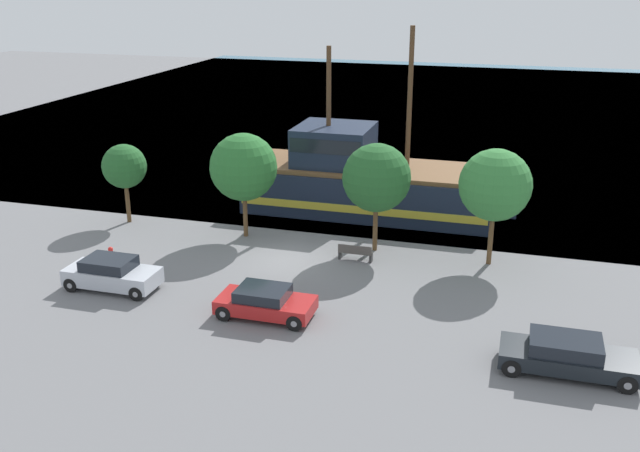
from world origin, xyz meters
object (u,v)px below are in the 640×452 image
pirate_ship (366,181)px  parked_car_curb_mid (567,355)px  fire_hydrant (111,253)px  moored_boat_dockside (464,178)px  bench_promenade_east (355,252)px  parked_car_curb_rear (265,302)px  parked_car_curb_front (112,274)px

pirate_ship → parked_car_curb_mid: 19.58m
fire_hydrant → moored_boat_dockside: bearing=49.8°
parked_car_curb_mid → fire_hydrant: parked_car_curb_mid is taller
fire_hydrant → bench_promenade_east: 12.27m
pirate_ship → bench_promenade_east: bearing=-81.0°
pirate_ship → bench_promenade_east: pirate_ship is taller
moored_boat_dockside → parked_car_curb_rear: moored_boat_dockside is taller
parked_car_curb_mid → parked_car_curb_rear: parked_car_curb_mid is taller
parked_car_curb_front → fire_hydrant: bearing=122.8°
pirate_ship → parked_car_curb_front: 16.76m
moored_boat_dockside → parked_car_curb_front: (-13.89, -21.52, 0.22)m
parked_car_curb_rear → bench_promenade_east: bearing=72.5°
parked_car_curb_front → parked_car_curb_rear: parked_car_curb_front is taller
moored_boat_dockside → parked_car_curb_mid: bearing=-75.9°
parked_car_curb_front → pirate_ship: bearing=58.9°
moored_boat_dockside → parked_car_curb_mid: 24.02m
parked_car_curb_front → bench_promenade_east: size_ratio=2.48×
pirate_ship → parked_car_curb_front: pirate_ship is taller
parked_car_curb_mid → fire_hydrant: 22.09m
fire_hydrant → bench_promenade_east: bench_promenade_east is taller
moored_boat_dockside → pirate_ship: bearing=-126.1°
pirate_ship → parked_car_curb_mid: pirate_ship is taller
parked_car_curb_front → parked_car_curb_mid: (19.74, -1.78, -0.06)m
parked_car_curb_rear → moored_boat_dockside: bearing=74.4°
pirate_ship → parked_car_curb_mid: (11.10, -16.09, -1.16)m
parked_car_curb_mid → parked_car_curb_front: bearing=174.9°
moored_boat_dockside → parked_car_curb_mid: moored_boat_dockside is taller
moored_boat_dockside → bench_promenade_east: size_ratio=4.46×
moored_boat_dockside → bench_promenade_east: 15.67m
pirate_ship → parked_car_curb_front: (-8.64, -14.31, -1.11)m
pirate_ship → fire_hydrant: bearing=-132.6°
parked_car_curb_mid → bench_promenade_east: 12.77m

